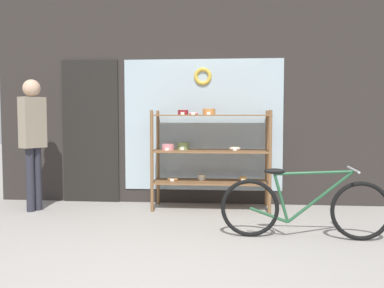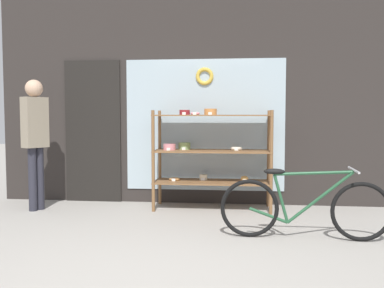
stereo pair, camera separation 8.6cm
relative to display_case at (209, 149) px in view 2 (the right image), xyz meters
name	(u,v)px [view 2 (the right image)]	position (x,y,z in m)	size (l,w,h in m)	color
ground_plane	(150,280)	(-0.29, -2.62, -0.82)	(30.00, 30.00, 0.00)	gray
storefront_facade	(189,75)	(-0.32, 0.39, 1.05)	(5.74, 0.13, 3.86)	#2D2826
display_case	(209,149)	(0.00, 0.00, 0.00)	(1.60, 0.53, 1.38)	brown
bicycle	(304,207)	(1.07, -1.36, -0.49)	(1.75, 0.46, 0.75)	black
pedestrian	(35,133)	(-2.34, -0.34, 0.23)	(0.32, 0.37, 1.77)	#282833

